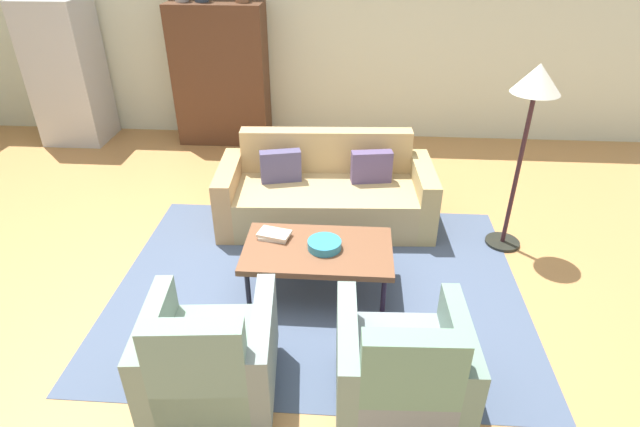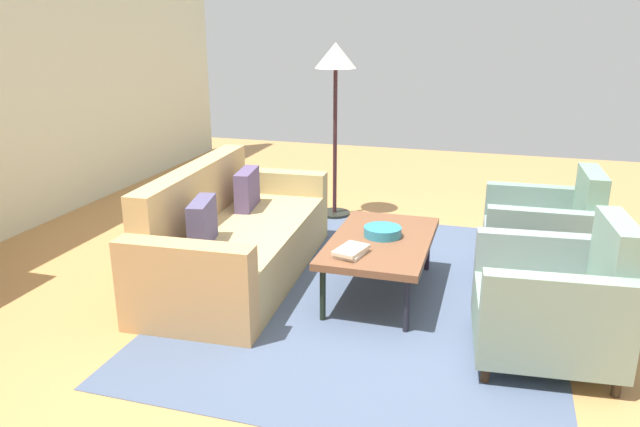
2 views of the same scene
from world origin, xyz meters
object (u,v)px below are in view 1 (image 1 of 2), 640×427
object	(u,v)px
armchair_left	(209,361)
refrigerator	(67,72)
coffee_table	(318,252)
armchair_right	(402,371)
cabinet	(221,75)
couch	(326,193)
floor_lamp	(534,97)
fruit_bowl	(324,245)
book_stack	(274,235)

from	to	relation	value
armchair_left	refrigerator	xyz separation A→B (m)	(-2.95, 4.28, 0.58)
armchair_left	coffee_table	bearing A→B (deg)	57.82
armchair_right	cabinet	size ratio (longest dim) A/B	0.49
armchair_left	couch	bearing A→B (deg)	70.75
cabinet	refrigerator	xyz separation A→B (m)	(-2.03, -0.10, 0.03)
refrigerator	armchair_left	bearing A→B (deg)	-55.46
coffee_table	couch	bearing A→B (deg)	90.23
floor_lamp	refrigerator	bearing A→B (deg)	156.39
armchair_left	armchair_right	distance (m)	1.20
fruit_bowl	armchair_left	bearing A→B (deg)	-119.07
coffee_table	cabinet	distance (m)	3.59
armchair_right	fruit_bowl	bearing A→B (deg)	112.87
coffee_table	book_stack	xyz separation A→B (m)	(-0.37, 0.13, 0.06)
couch	armchair_right	bearing A→B (deg)	101.35
armchair_left	fruit_bowl	distance (m)	1.34
cabinet	couch	bearing A→B (deg)	-53.56
couch	refrigerator	size ratio (longest dim) A/B	1.16
armchair_right	coffee_table	bearing A→B (deg)	115.01
couch	floor_lamp	world-z (taller)	floor_lamp
coffee_table	book_stack	bearing A→B (deg)	160.56
book_stack	cabinet	bearing A→B (deg)	110.21
book_stack	refrigerator	distance (m)	4.38
book_stack	couch	bearing A→B (deg)	70.93
armchair_left	cabinet	xyz separation A→B (m)	(-0.91, 4.39, 0.56)
book_stack	cabinet	xyz separation A→B (m)	(-1.14, 3.09, 0.45)
coffee_table	floor_lamp	bearing A→B (deg)	25.41
fruit_bowl	book_stack	xyz separation A→B (m)	(-0.42, 0.13, -0.01)
refrigerator	coffee_table	bearing A→B (deg)	-41.35
couch	floor_lamp	size ratio (longest dim) A/B	1.25
coffee_table	refrigerator	world-z (taller)	refrigerator
armchair_left	floor_lamp	world-z (taller)	floor_lamp
book_stack	floor_lamp	size ratio (longest dim) A/B	0.17
armchair_right	floor_lamp	distance (m)	2.53
cabinet	armchair_right	bearing A→B (deg)	-64.32
armchair_right	refrigerator	bearing A→B (deg)	131.74
book_stack	refrigerator	bearing A→B (deg)	136.73
cabinet	refrigerator	size ratio (longest dim) A/B	0.97
couch	armchair_right	size ratio (longest dim) A/B	2.44
couch	fruit_bowl	world-z (taller)	couch
armchair_left	armchair_right	size ratio (longest dim) A/B	1.00
armchair_right	book_stack	bearing A→B (deg)	124.54
couch	coffee_table	world-z (taller)	couch
coffee_table	armchair_right	xyz separation A→B (m)	(0.60, -1.17, -0.04)
coffee_table	cabinet	bearing A→B (deg)	115.08
coffee_table	armchair_left	world-z (taller)	armchair_left
fruit_bowl	floor_lamp	bearing A→B (deg)	26.12
armchair_right	floor_lamp	bearing A→B (deg)	58.27
armchair_right	couch	bearing A→B (deg)	102.16
fruit_bowl	refrigerator	world-z (taller)	refrigerator
couch	refrigerator	bearing A→B (deg)	-31.75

